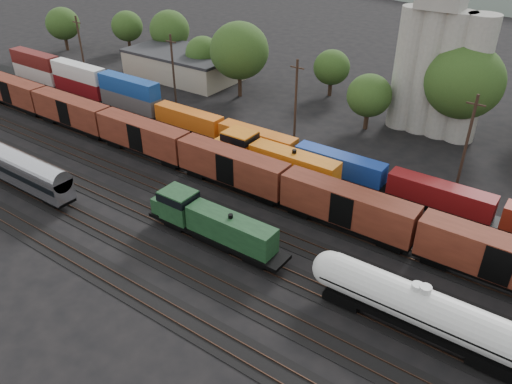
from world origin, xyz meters
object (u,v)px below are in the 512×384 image
Objects in this scene: tank_car_a at (413,306)px; orange_locomotive at (271,159)px; green_locomotive at (209,221)px; grain_silo at (440,59)px; passenger_coach at (10,163)px.

tank_car_a is 28.30m from orange_locomotive.
grain_silo is at bearing 77.34° from green_locomotive.
passenger_coach is (-49.39, -5.00, 0.15)m from tank_car_a.
grain_silo is (36.86, 46.00, 8.25)m from passenger_coach.
grain_silo reaches higher than orange_locomotive.
tank_car_a is at bearing 5.78° from passenger_coach.
passenger_coach is 1.10× the size of orange_locomotive.
orange_locomotive is at bearing -113.80° from grain_silo.
tank_car_a is (21.74, -0.00, 0.33)m from green_locomotive.
orange_locomotive is (-24.00, 15.00, -0.08)m from tank_car_a.
tank_car_a is at bearing -0.00° from green_locomotive.
passenger_coach reaches higher than green_locomotive.
passenger_coach is 0.74× the size of grain_silo.
green_locomotive is at bearing 10.25° from passenger_coach.
grain_silo is at bearing 106.99° from tank_car_a.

